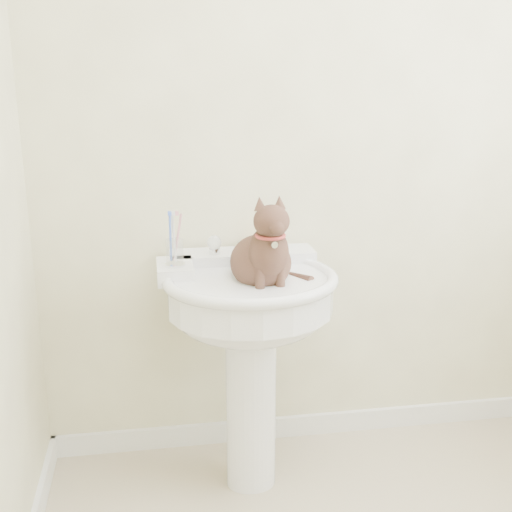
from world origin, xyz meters
name	(u,v)px	position (x,y,z in m)	size (l,w,h in m)	color
wall_back	(327,138)	(0.00, 1.10, 1.25)	(2.20, 0.00, 2.50)	#EFEABD
baseboard_back	(319,424)	(0.00, 1.09, 0.04)	(2.20, 0.02, 0.09)	white
pedestal_sink	(250,316)	(-0.34, 0.81, 0.67)	(0.62, 0.61, 0.85)	white
faucet	(244,243)	(-0.34, 0.96, 0.89)	(0.28, 0.12, 0.14)	silver
soap_bar	(256,243)	(-0.28, 1.05, 0.87)	(0.09, 0.06, 0.03)	orange
toothbrush_cup	(175,252)	(-0.59, 0.86, 0.90)	(0.07, 0.07, 0.19)	silver
cat	(263,256)	(-0.30, 0.77, 0.90)	(0.23, 0.29, 0.42)	#4B3127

